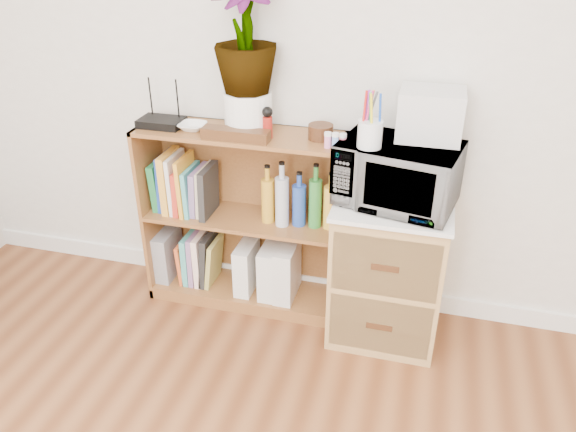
% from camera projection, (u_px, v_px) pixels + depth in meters
% --- Properties ---
extents(skirting_board, '(4.00, 0.02, 0.10)m').
position_uv_depth(skirting_board, '(314.00, 284.00, 3.09)').
color(skirting_board, white).
rests_on(skirting_board, ground).
extents(bookshelf, '(1.00, 0.30, 0.95)m').
position_uv_depth(bookshelf, '(243.00, 221.00, 2.84)').
color(bookshelf, brown).
rests_on(bookshelf, ground).
extents(wicker_unit, '(0.50, 0.45, 0.70)m').
position_uv_depth(wicker_unit, '(387.00, 271.00, 2.67)').
color(wicker_unit, '#9E7542').
rests_on(wicker_unit, ground).
extents(microwave, '(0.56, 0.43, 0.28)m').
position_uv_depth(microwave, '(397.00, 174.00, 2.42)').
color(microwave, silver).
rests_on(microwave, wicker_unit).
extents(pen_cup, '(0.10, 0.10, 0.11)m').
position_uv_depth(pen_cup, '(370.00, 134.00, 2.29)').
color(pen_cup, white).
rests_on(pen_cup, microwave).
extents(small_appliance, '(0.27, 0.22, 0.21)m').
position_uv_depth(small_appliance, '(431.00, 114.00, 2.36)').
color(small_appliance, silver).
rests_on(small_appliance, microwave).
extents(router, '(0.21, 0.14, 0.04)m').
position_uv_depth(router, '(162.00, 122.00, 2.68)').
color(router, black).
rests_on(router, bookshelf).
extents(white_bowl, '(0.13, 0.13, 0.03)m').
position_uv_depth(white_bowl, '(193.00, 127.00, 2.63)').
color(white_bowl, white).
rests_on(white_bowl, bookshelf).
extents(plant_pot, '(0.22, 0.22, 0.19)m').
position_uv_depth(plant_pot, '(248.00, 112.00, 2.58)').
color(plant_pot, white).
rests_on(plant_pot, bookshelf).
extents(potted_plant, '(0.29, 0.29, 0.51)m').
position_uv_depth(potted_plant, '(245.00, 33.00, 2.41)').
color(potted_plant, '#407E32').
rests_on(potted_plant, plant_pot).
extents(trinket_box, '(0.31, 0.08, 0.05)m').
position_uv_depth(trinket_box, '(236.00, 134.00, 2.52)').
color(trinket_box, '#3C2410').
rests_on(trinket_box, bookshelf).
extents(kokeshi_doll, '(0.04, 0.04, 0.10)m').
position_uv_depth(kokeshi_doll, '(268.00, 127.00, 2.52)').
color(kokeshi_doll, maroon).
rests_on(kokeshi_doll, bookshelf).
extents(wooden_bowl, '(0.11, 0.11, 0.07)m').
position_uv_depth(wooden_bowl, '(321.00, 132.00, 2.52)').
color(wooden_bowl, '#341C0E').
rests_on(wooden_bowl, bookshelf).
extents(paint_jars, '(0.10, 0.04, 0.05)m').
position_uv_depth(paint_jars, '(335.00, 143.00, 2.42)').
color(paint_jars, '#D0738D').
rests_on(paint_jars, bookshelf).
extents(file_box, '(0.08, 0.22, 0.27)m').
position_uv_depth(file_box, '(168.00, 254.00, 3.07)').
color(file_box, gray).
rests_on(file_box, bookshelf).
extents(magazine_holder_left, '(0.08, 0.21, 0.27)m').
position_uv_depth(magazine_holder_left, '(247.00, 267.00, 2.96)').
color(magazine_holder_left, silver).
rests_on(magazine_holder_left, bookshelf).
extents(magazine_holder_mid, '(0.09, 0.23, 0.28)m').
position_uv_depth(magazine_holder_mid, '(271.00, 269.00, 2.93)').
color(magazine_holder_mid, silver).
rests_on(magazine_holder_mid, bookshelf).
extents(magazine_holder_right, '(0.09, 0.24, 0.30)m').
position_uv_depth(magazine_holder_right, '(287.00, 270.00, 2.90)').
color(magazine_holder_right, silver).
rests_on(magazine_holder_right, bookshelf).
extents(cookbooks, '(0.32, 0.20, 0.31)m').
position_uv_depth(cookbooks, '(184.00, 186.00, 2.84)').
color(cookbooks, '#1E733A').
rests_on(cookbooks, bookshelf).
extents(liquor_bottles, '(0.38, 0.07, 0.32)m').
position_uv_depth(liquor_bottles, '(300.00, 197.00, 2.69)').
color(liquor_bottles, gold).
rests_on(liquor_bottles, bookshelf).
extents(lower_books, '(0.21, 0.19, 0.29)m').
position_uv_depth(lower_books, '(200.00, 258.00, 3.03)').
color(lower_books, '#D95826').
rests_on(lower_books, bookshelf).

